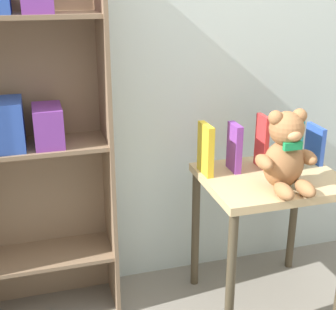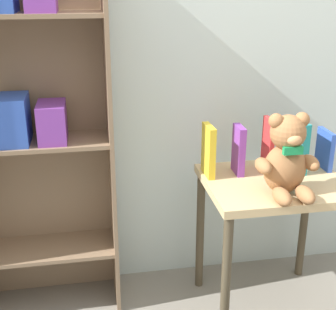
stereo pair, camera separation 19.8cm
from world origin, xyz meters
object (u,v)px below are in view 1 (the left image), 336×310
Objects in this scene: book_standing_purple at (234,147)px; bookshelf_side at (29,123)px; display_table at (270,197)px; book_standing_blue at (315,144)px; book_standing_teal at (291,142)px; teddy_bear at (286,154)px; book_standing_red at (262,141)px; book_standing_yellow at (206,149)px.

bookshelf_side is at bearing 171.86° from book_standing_purple.
book_standing_blue is at bearing 20.75° from display_table.
book_standing_purple reaches higher than book_standing_blue.
bookshelf_side is 2.49× the size of display_table.
teddy_bear is at bearing -125.26° from book_standing_teal.
book_standing_blue is (0.28, 0.11, 0.20)m from display_table.
book_standing_red is at bearing 170.43° from book_standing_teal.
display_table is 0.37m from book_standing_yellow.
book_standing_red is at bearing 85.68° from teddy_bear.
teddy_bear is (-0.02, -0.13, 0.26)m from display_table.
teddy_bear reaches higher than book_standing_teal.
display_table is at bearing -37.38° from book_standing_purple.
bookshelf_side reaches higher than book_standing_teal.
book_standing_red is (0.02, 0.25, -0.03)m from teddy_bear.
display_table is at bearing -23.61° from book_standing_yellow.
teddy_bear reaches higher than book_standing_purple.
bookshelf_side is 7.02× the size of book_standing_teal.
book_standing_red is 1.39× the size of book_standing_blue.
bookshelf_side reaches higher than book_standing_red.
book_standing_purple is 0.93× the size of book_standing_teal.
book_standing_teal is at bearing -173.44° from book_standing_blue.
book_standing_teal is (1.17, -0.17, -0.14)m from bookshelf_side.
book_standing_purple is at bearing -9.40° from bookshelf_side.
book_standing_yellow reaches higher than display_table.
book_standing_purple is (-0.14, 0.11, 0.22)m from display_table.
display_table is at bearing -90.09° from book_standing_red.
book_standing_yellow is at bearing 157.83° from display_table.
book_standing_blue is (0.30, 0.24, -0.06)m from teddy_bear.
teddy_bear is 1.43× the size of book_standing_teal.
book_standing_teal is 0.14m from book_standing_blue.
book_standing_teal is at bearing 55.11° from teddy_bear.
book_standing_yellow is 0.97× the size of book_standing_teal.
bookshelf_side is 6.66× the size of book_standing_red.
bookshelf_side reaches higher than display_table.
display_table is at bearing -14.11° from bookshelf_side.
book_standing_yellow is (-0.28, 0.11, 0.22)m from display_table.
bookshelf_side is 1.19m from book_standing_teal.
display_table is 0.36m from book_standing_blue.
bookshelf_side is 1.09m from teddy_bear.
book_standing_yellow is 0.14m from book_standing_purple.
display_table is 0.26m from book_standing_red.
bookshelf_side is at bearing 167.61° from book_standing_yellow.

